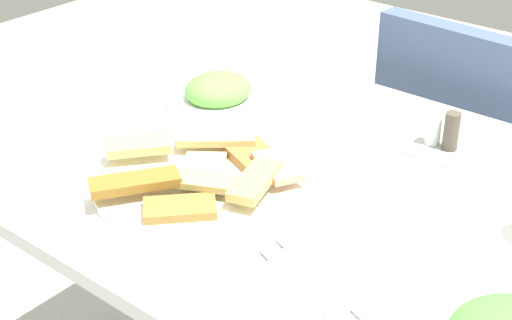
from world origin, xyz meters
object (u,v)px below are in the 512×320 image
Objects in this scene: dining_table at (288,216)px; spoon at (319,273)px; fork at (303,287)px; condiment_caddy at (441,140)px; pide_platter at (205,177)px; paper_napkin at (311,282)px; salad_plate_greens at (218,92)px; dining_chair at (473,185)px.

dining_table is 6.38× the size of spoon.
dining_table is 0.32m from fork.
spoon is 2.13× the size of condiment_caddy.
pide_platter is 0.29m from paper_napkin.
dining_table is 13.59× the size of condiment_caddy.
spoon is at bearing -34.86° from salad_plate_greens.
dining_table is 3.47× the size of pide_platter.
condiment_caddy is at bearing 94.99° from paper_napkin.
paper_napkin reaches higher than dining_table.
paper_napkin is 0.72× the size of fork.
dining_table is 0.29m from condiment_caddy.
dining_table is 1.38× the size of dining_chair.
paper_napkin is 0.02m from fork.
fork is 2.15× the size of condiment_caddy.
salad_plate_greens is at bearing 163.09° from fork.
salad_plate_greens is (-0.27, 0.12, 0.11)m from dining_table.
salad_plate_greens is 2.25× the size of condiment_caddy.
paper_napkin is at bearing -70.10° from spoon.
condiment_caddy is (0.08, -0.39, 0.30)m from dining_chair.
pide_platter reaches higher than paper_napkin.
salad_plate_greens is 0.43m from condiment_caddy.
salad_plate_greens is 1.06× the size of spoon.
fork is (0.20, -0.23, 0.09)m from dining_table.
fork is 1.01× the size of spoon.
pide_platter reaches higher than dining_table.
salad_plate_greens is at bearing 127.74° from pide_platter.
spoon is at bearing 110.84° from fork.
salad_plate_greens is 1.45× the size of paper_napkin.
paper_napkin is at bearing -19.28° from pide_platter.
salad_plate_greens reaches higher than spoon.
pide_platter is at bearing -102.04° from dining_chair.
paper_napkin is (0.12, -0.82, 0.28)m from dining_chair.
dining_chair is 9.84× the size of condiment_caddy.
dining_table is at bearing 57.88° from pide_platter.
salad_plate_greens is at bearing -168.64° from condiment_caddy.
paper_napkin is 0.43m from condiment_caddy.
dining_chair reaches higher than salad_plate_greens.
dining_table is at bearing 151.06° from fork.
dining_table is at bearing -25.17° from salad_plate_greens.
spoon is at bearing 90.00° from paper_napkin.
spoon is (0.00, 0.04, 0.00)m from fork.
dining_chair is 4.62× the size of spoon.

